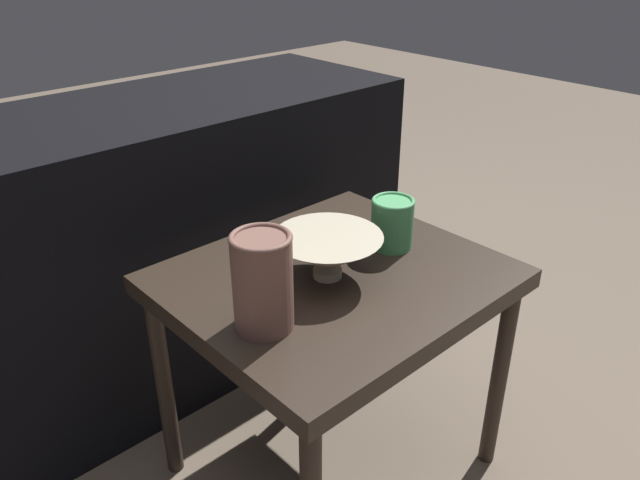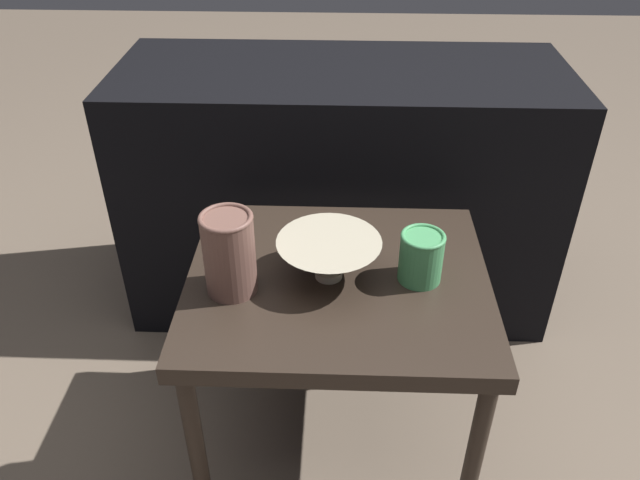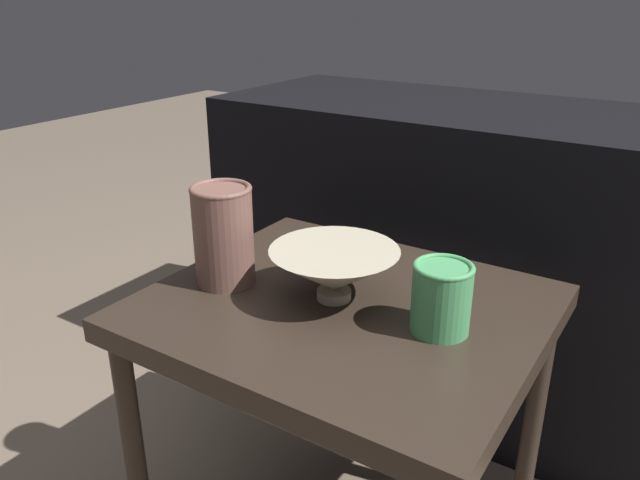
{
  "view_description": "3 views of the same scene",
  "coord_description": "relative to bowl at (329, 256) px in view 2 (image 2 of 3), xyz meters",
  "views": [
    {
      "loc": [
        -0.75,
        -0.77,
        1.15
      ],
      "look_at": [
        -0.04,
        0.0,
        0.61
      ],
      "focal_mm": 35.0,
      "sensor_mm": 36.0,
      "label": 1
    },
    {
      "loc": [
        -0.0,
        -1.02,
        1.33
      ],
      "look_at": [
        -0.04,
        0.01,
        0.61
      ],
      "focal_mm": 35.0,
      "sensor_mm": 36.0,
      "label": 2
    },
    {
      "loc": [
        0.46,
        -0.79,
        1.01
      ],
      "look_at": [
        -0.04,
        -0.01,
        0.62
      ],
      "focal_mm": 35.0,
      "sensor_mm": 36.0,
      "label": 3
    }
  ],
  "objects": [
    {
      "name": "vase_colorful_right",
      "position": [
        0.19,
        0.0,
        0.0
      ],
      "size": [
        0.09,
        0.09,
        0.11
      ],
      "color": "#47995B",
      "rests_on": "table"
    },
    {
      "name": "vase_textured_left",
      "position": [
        -0.19,
        -0.05,
        0.04
      ],
      "size": [
        0.11,
        0.11,
        0.18
      ],
      "color": "brown",
      "rests_on": "table"
    },
    {
      "name": "bowl",
      "position": [
        0.0,
        0.0,
        0.0
      ],
      "size": [
        0.21,
        0.21,
        0.09
      ],
      "color": "#B2A88E",
      "rests_on": "table"
    },
    {
      "name": "ground_plane",
      "position": [
        0.02,
        0.0,
        -0.57
      ],
      "size": [
        8.0,
        8.0,
        0.0
      ],
      "primitive_type": "plane",
      "color": "#6B5B4C"
    },
    {
      "name": "table",
      "position": [
        0.02,
        0.0,
        -0.11
      ],
      "size": [
        0.63,
        0.55,
        0.52
      ],
      "color": "#2D231C",
      "rests_on": "ground_plane"
    },
    {
      "name": "couch_backdrop",
      "position": [
        0.02,
        0.62,
        -0.2
      ],
      "size": [
        1.24,
        0.5,
        0.75
      ],
      "color": "black",
      "rests_on": "ground_plane"
    }
  ]
}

